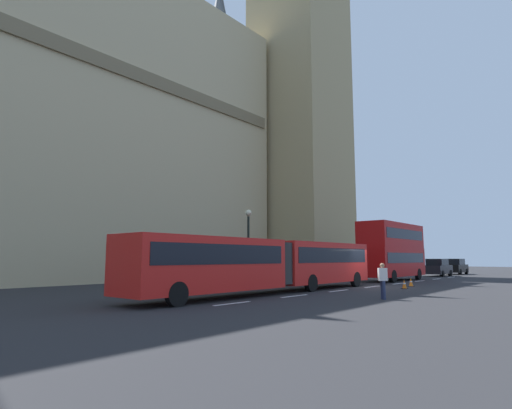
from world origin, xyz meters
The scene contains 10 objects.
ground_plane centered at (0.00, 0.00, 0.00)m, with size 160.00×160.00×0.00m, color #262628.
lane_centre_marking centered at (2.54, 0.00, 0.00)m, with size 34.40×0.16×0.01m.
articulated_bus centered at (-8.24, 1.99, 1.75)m, with size 18.80×2.54×2.90m.
double_decker_bus centered at (8.80, 2.00, 2.71)m, with size 9.01×2.54×4.90m.
sedan_lead centered at (20.77, 1.87, 0.91)m, with size 4.40×1.86×1.85m.
sedan_trailing centered at (27.42, 1.84, 0.91)m, with size 4.40×1.86×1.85m.
traffic_cone_west centered at (-0.19, -2.36, 0.28)m, with size 0.36×0.36×0.58m.
traffic_cone_middle centered at (2.25, -1.89, 0.28)m, with size 0.36×0.36×0.58m.
street_lamp centered at (-5.10, 6.50, 3.06)m, with size 0.44×0.44×5.27m.
pedestrian_near_cones centered at (-7.63, -4.17, 0.91)m, with size 0.45×0.46×1.69m.
Camera 1 is at (-26.81, -12.51, 1.93)m, focal length 29.33 mm.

